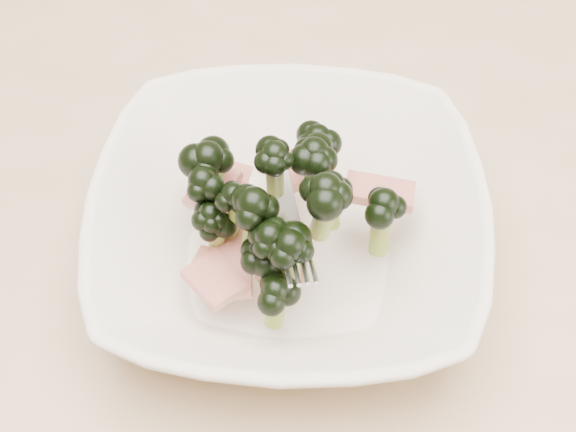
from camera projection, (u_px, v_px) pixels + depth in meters
The scene contains 2 objects.
dining_table at pixel (259, 328), 0.70m from camera, with size 1.20×0.80×0.75m.
broccoli_dish at pixel (287, 225), 0.59m from camera, with size 0.33×0.33×0.13m.
Camera 1 is at (0.10, -0.34, 1.26)m, focal length 50.00 mm.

